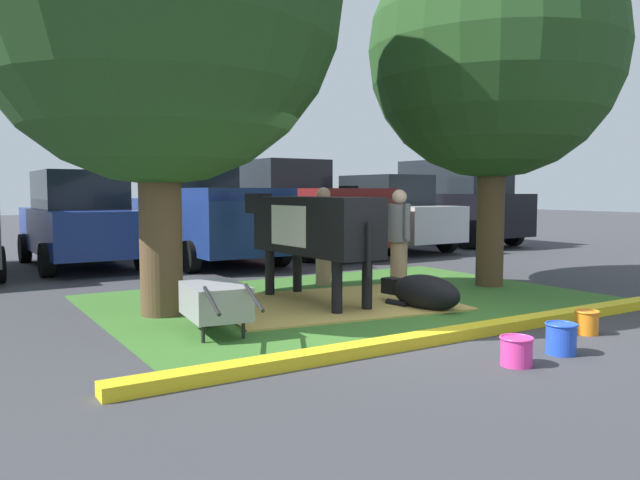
% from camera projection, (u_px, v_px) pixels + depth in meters
% --- Properties ---
extents(ground_plane, '(80.00, 80.00, 0.00)m').
position_uv_depth(ground_plane, '(405.00, 327.00, 7.31)').
color(ground_plane, '#38383D').
extents(grass_island, '(7.04, 4.92, 0.02)m').
position_uv_depth(grass_island, '(349.00, 299.00, 9.11)').
color(grass_island, '#386B28').
rests_on(grass_island, ground).
extents(curb_yellow, '(8.24, 0.24, 0.12)m').
position_uv_depth(curb_yellow, '(482.00, 329.00, 6.89)').
color(curb_yellow, yellow).
rests_on(curb_yellow, ground).
extents(hay_bedding, '(3.50, 2.81, 0.04)m').
position_uv_depth(hay_bedding, '(331.00, 304.00, 8.65)').
color(hay_bedding, tan).
rests_on(hay_bedding, ground).
extents(shade_tree_right, '(4.10, 4.10, 5.91)m').
position_uv_depth(shade_tree_right, '(494.00, 53.00, 10.05)').
color(shade_tree_right, '#4C3823').
rests_on(shade_tree_right, ground).
extents(cow_holstein, '(0.80, 3.14, 1.56)m').
position_uv_depth(cow_holstein, '(311.00, 226.00, 8.75)').
color(cow_holstein, black).
rests_on(cow_holstein, ground).
extents(calf_lying, '(0.63, 1.33, 0.48)m').
position_uv_depth(calf_lying, '(423.00, 292.00, 8.31)').
color(calf_lying, black).
rests_on(calf_lying, ground).
extents(person_handler, '(0.34, 0.53, 1.62)m').
position_uv_depth(person_handler, '(399.00, 239.00, 9.46)').
color(person_handler, '#9E7F5B').
rests_on(person_handler, ground).
extents(person_visitor_near, '(0.42, 0.38, 1.66)m').
position_uv_depth(person_visitor_near, '(323.00, 233.00, 10.35)').
color(person_visitor_near, '#9E7F5B').
rests_on(person_visitor_near, ground).
extents(wheelbarrow, '(0.69, 1.62, 0.63)m').
position_uv_depth(wheelbarrow, '(215.00, 301.00, 6.80)').
color(wheelbarrow, gray).
rests_on(wheelbarrow, ground).
extents(bucket_pink, '(0.31, 0.31, 0.27)m').
position_uv_depth(bucket_pink, '(516.00, 350.00, 5.66)').
color(bucket_pink, '#EA3893').
rests_on(bucket_pink, ground).
extents(bucket_blue, '(0.31, 0.31, 0.31)m').
position_uv_depth(bucket_blue, '(561.00, 338.00, 6.06)').
color(bucket_blue, blue).
rests_on(bucket_blue, ground).
extents(bucket_orange, '(0.27, 0.27, 0.27)m').
position_uv_depth(bucket_orange, '(587.00, 322.00, 6.91)').
color(bucket_orange, orange).
rests_on(bucket_orange, ground).
extents(sedan_blue, '(2.08, 4.43, 2.02)m').
position_uv_depth(sedan_blue, '(80.00, 220.00, 13.09)').
color(sedan_blue, navy).
rests_on(sedan_blue, ground).
extents(pickup_truck_black, '(2.29, 5.43, 2.42)m').
position_uv_depth(pickup_truck_black, '(202.00, 212.00, 14.09)').
color(pickup_truck_black, navy).
rests_on(pickup_truck_black, ground).
extents(pickup_truck_maroon, '(2.29, 5.43, 2.42)m').
position_uv_depth(pickup_truck_maroon, '(302.00, 210.00, 15.85)').
color(pickup_truck_maroon, maroon).
rests_on(pickup_truck_maroon, ground).
extents(sedan_silver, '(2.08, 4.43, 2.02)m').
position_uv_depth(sedan_silver, '(386.00, 214.00, 16.75)').
color(sedan_silver, silver).
rests_on(sedan_silver, ground).
extents(suv_black, '(2.18, 4.63, 2.52)m').
position_uv_depth(suv_black, '(453.00, 202.00, 18.63)').
color(suv_black, black).
rests_on(suv_black, ground).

